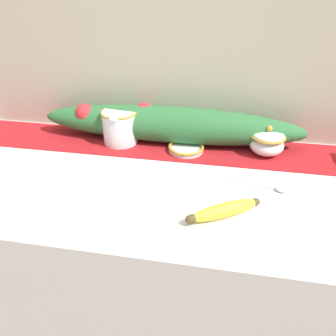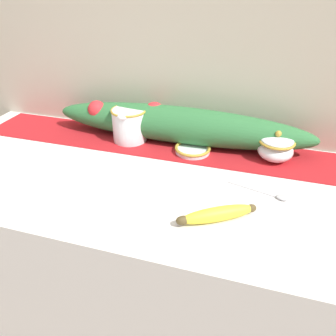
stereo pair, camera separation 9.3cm
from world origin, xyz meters
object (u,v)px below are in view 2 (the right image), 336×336
at_px(cream_pitcher, 129,124).
at_px(small_dish, 193,149).
at_px(banana, 217,214).
at_px(spoon, 277,196).
at_px(sugar_bowl, 276,147).

height_order(cream_pitcher, small_dish, cream_pitcher).
distance_m(banana, spoon, 0.20).
xyz_separation_m(sugar_bowl, small_dish, (-0.27, -0.03, -0.03)).
xyz_separation_m(cream_pitcher, sugar_bowl, (0.50, -0.00, -0.02)).
bearing_deg(spoon, cream_pitcher, 172.97).
relative_size(banana, spoon, 1.11).
height_order(cream_pitcher, sugar_bowl, cream_pitcher).
bearing_deg(small_dish, banana, -67.18).
bearing_deg(cream_pitcher, banana, -43.25).
height_order(sugar_bowl, banana, sugar_bowl).
bearing_deg(spoon, sugar_bowl, 108.62).
xyz_separation_m(sugar_bowl, spoon, (0.01, -0.21, -0.04)).
bearing_deg(banana, sugar_bowl, 69.97).
distance_m(cream_pitcher, small_dish, 0.25).
bearing_deg(cream_pitcher, sugar_bowl, -0.12).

